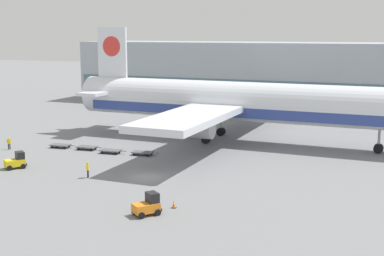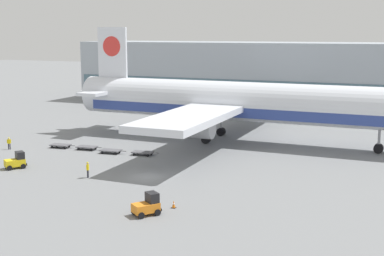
% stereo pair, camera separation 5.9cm
% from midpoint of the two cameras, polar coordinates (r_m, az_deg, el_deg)
% --- Properties ---
extents(ground_plane, '(400.00, 400.00, 0.00)m').
position_cam_midpoint_polar(ground_plane, '(61.15, -4.69, -5.21)').
color(ground_plane, slate).
extents(terminal_building, '(90.00, 18.20, 14.00)m').
position_cam_midpoint_polar(terminal_building, '(120.88, 8.76, 5.69)').
color(terminal_building, '#9EA8B2').
rests_on(terminal_building, ground_plane).
extents(airplane_main, '(58.04, 48.03, 17.00)m').
position_cam_midpoint_polar(airplane_main, '(79.86, 4.66, 2.70)').
color(airplane_main, silver).
rests_on(airplane_main, ground_plane).
extents(baggage_tug_foreground, '(2.62, 2.81, 2.00)m').
position_cam_midpoint_polar(baggage_tug_foreground, '(67.93, -18.22, -3.37)').
color(baggage_tug_foreground, yellow).
rests_on(baggage_tug_foreground, ground_plane).
extents(baggage_tug_mid, '(2.62, 2.81, 2.00)m').
position_cam_midpoint_polar(baggage_tug_mid, '(48.61, -4.73, -8.22)').
color(baggage_tug_mid, orange).
rests_on(baggage_tug_mid, ground_plane).
extents(baggage_dolly_lead, '(3.76, 1.80, 0.48)m').
position_cam_midpoint_polar(baggage_dolly_lead, '(78.20, -13.82, -1.78)').
color(baggage_dolly_lead, '#56565B').
rests_on(baggage_dolly_lead, ground_plane).
extents(baggage_dolly_second, '(3.76, 1.80, 0.48)m').
position_cam_midpoint_polar(baggage_dolly_second, '(76.11, -11.11, -2.00)').
color(baggage_dolly_second, '#56565B').
rests_on(baggage_dolly_second, ground_plane).
extents(baggage_dolly_third, '(3.76, 1.80, 0.48)m').
position_cam_midpoint_polar(baggage_dolly_third, '(73.30, -8.64, -2.39)').
color(baggage_dolly_third, '#56565B').
rests_on(baggage_dolly_third, ground_plane).
extents(baggage_dolly_trail, '(3.76, 1.80, 0.48)m').
position_cam_midpoint_polar(baggage_dolly_trail, '(71.68, -5.26, -2.60)').
color(baggage_dolly_trail, '#56565B').
rests_on(baggage_dolly_trail, ground_plane).
extents(ground_crew_near, '(0.32, 0.55, 1.84)m').
position_cam_midpoint_polar(ground_crew_near, '(61.45, -11.04, -4.23)').
color(ground_crew_near, black).
rests_on(ground_crew_near, ground_plane).
extents(ground_crew_far, '(0.49, 0.38, 1.71)m').
position_cam_midpoint_polar(ground_crew_far, '(79.03, -18.92, -1.46)').
color(ground_crew_far, black).
rests_on(ground_crew_far, ground_plane).
extents(traffic_cone_near, '(0.40, 0.40, 0.72)m').
position_cam_midpoint_polar(traffic_cone_near, '(50.42, -1.93, -8.14)').
color(traffic_cone_near, black).
rests_on(traffic_cone_near, ground_plane).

